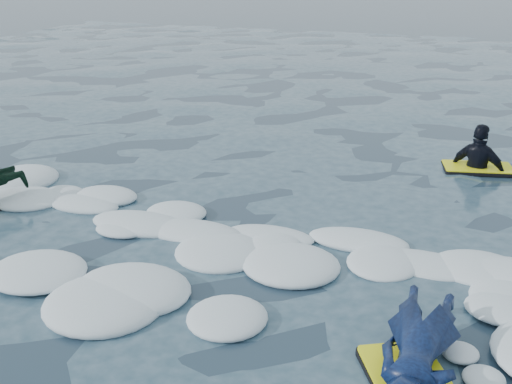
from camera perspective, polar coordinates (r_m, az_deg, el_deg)
ground at (r=6.77m, az=-6.24°, el=-8.77°), size 120.00×120.00×0.00m
foam_band at (r=7.60m, az=-2.89°, el=-5.14°), size 12.00×3.10×0.30m
prone_woman_unit at (r=5.58m, az=14.27°, el=-13.66°), size 1.12×1.81×0.46m
waiting_rider_unit at (r=10.78m, az=19.06°, el=1.59°), size 1.18×0.81×1.61m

